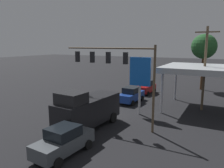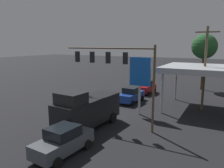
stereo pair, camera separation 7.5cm
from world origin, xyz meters
The scene contains 10 objects.
ground_plane centered at (0.00, 0.00, 0.00)m, with size 200.00×200.00×0.00m, color black.
traffic_signal_assembly centered at (-2.43, 1.76, 5.50)m, with size 8.65×0.43×7.20m.
utility_pole centered at (-8.75, -6.86, 4.83)m, with size 2.40×0.26×9.10m.
gas_station_canopy centered at (-10.32, -6.96, 4.55)m, with size 11.69×7.81×4.89m.
price_sign centered at (-3.15, -2.17, 4.23)m, with size 2.19×0.27×5.96m.
delivery_truck centered at (-0.61, 3.66, 1.69)m, with size 2.92×6.94×3.58m.
hatchback_crossing centered at (-0.46, -11.90, 0.95)m, with size 2.20×3.92×1.97m.
sedan_far centered at (-1.82, 8.15, 0.95)m, with size 2.31×4.52×1.93m.
sedan_waiting centered at (-0.48, -6.22, 0.95)m, with size 2.24×4.49×1.93m.
street_tree centered at (-7.34, -18.80, 6.84)m, with size 3.89×3.89×8.83m.
Camera 2 is at (-11.12, 18.51, 7.26)m, focal length 35.00 mm.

